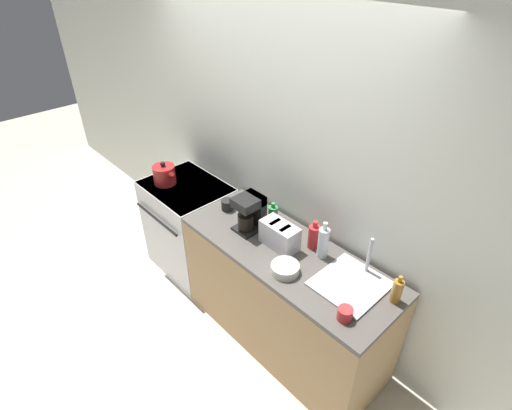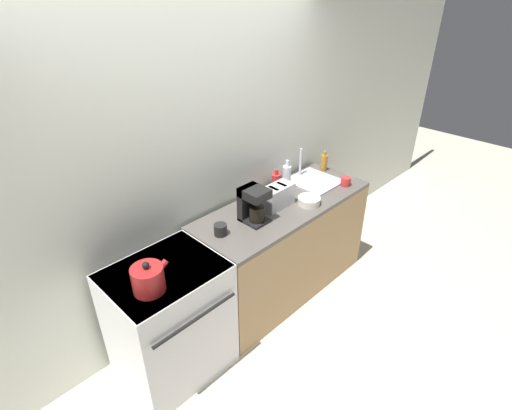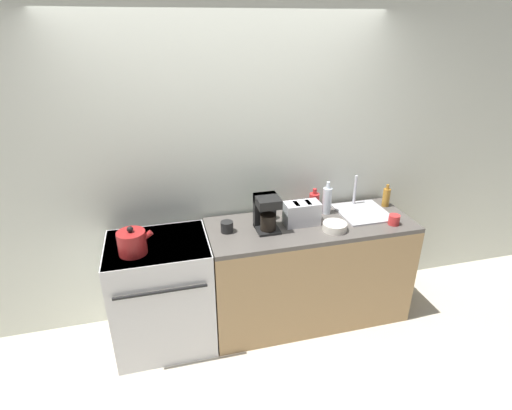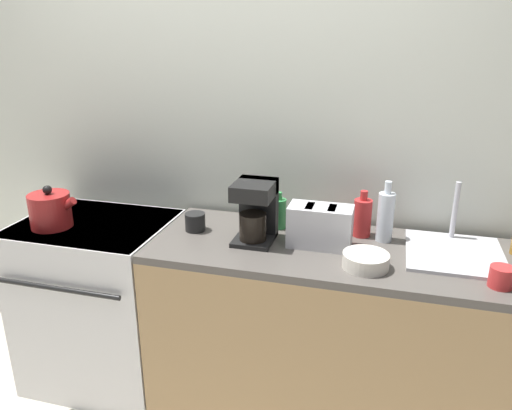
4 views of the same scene
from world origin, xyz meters
TOP-DOWN VIEW (x-y plane):
  - ground_plane at (0.00, 0.00)m, footprint 12.00×12.00m
  - wall_back at (0.00, 0.69)m, footprint 8.00×0.05m
  - stove at (-0.63, 0.30)m, footprint 0.75×0.64m
  - counter_block at (0.60, 0.32)m, footprint 1.68×0.64m
  - kettle at (-0.79, 0.20)m, footprint 0.25×0.20m
  - toaster at (0.52, 0.33)m, footprint 0.28×0.14m
  - coffee_maker at (0.22, 0.32)m, footprint 0.18×0.21m
  - sink_tray at (1.10, 0.39)m, footprint 0.40×0.43m
  - bottle_clear at (0.79, 0.47)m, footprint 0.08×0.08m
  - bottle_amber at (1.36, 0.47)m, footprint 0.06×0.06m
  - bottle_green at (0.29, 0.49)m, footprint 0.07×0.07m
  - bottle_red at (0.69, 0.50)m, footprint 0.08×0.08m
  - cup_red at (1.24, 0.13)m, footprint 0.09×0.09m
  - cup_black at (-0.09, 0.35)m, footprint 0.10×0.10m
  - bowl at (0.73, 0.16)m, footprint 0.19×0.19m

SIDE VIEW (x-z plane):
  - ground_plane at x=0.00m, z-range 0.00..0.00m
  - counter_block at x=0.60m, z-range 0.00..0.92m
  - stove at x=-0.63m, z-range 0.01..0.93m
  - sink_tray at x=1.10m, z-range 0.80..1.08m
  - bowl at x=0.73m, z-range 0.92..0.98m
  - cup_red at x=1.24m, z-range 0.92..1.00m
  - cup_black at x=-0.09m, z-range 0.92..1.01m
  - bottle_green at x=0.29m, z-range 0.91..1.09m
  - bottle_amber at x=1.36m, z-range 0.90..1.11m
  - kettle at x=-0.79m, z-range 0.90..1.11m
  - bottle_red at x=0.69m, z-range 0.90..1.12m
  - toaster at x=0.52m, z-range 0.92..1.11m
  - bottle_clear at x=0.79m, z-range 0.90..1.18m
  - coffee_maker at x=0.22m, z-range 0.93..1.21m
  - wall_back at x=0.00m, z-range 0.00..2.60m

